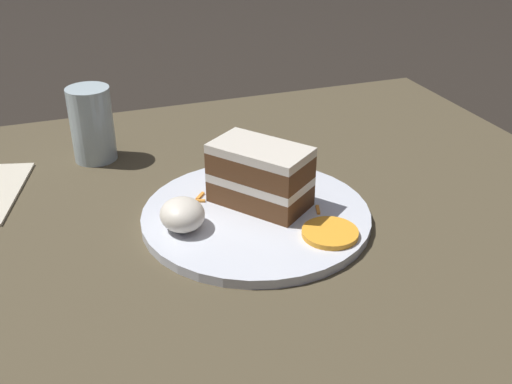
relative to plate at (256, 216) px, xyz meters
name	(u,v)px	position (x,y,z in m)	size (l,w,h in m)	color
ground_plane	(220,263)	(-0.02, 0.06, -0.04)	(6.00, 6.00, 0.00)	black
dining_table	(219,251)	(-0.02, 0.06, -0.02)	(0.92, 1.09, 0.04)	#4C422D
plate	(256,216)	(0.00, 0.00, 0.00)	(0.28, 0.28, 0.01)	silver
cake_slice	(260,175)	(0.02, -0.01, 0.05)	(0.14, 0.13, 0.08)	brown
cream_dollop	(182,214)	(-0.01, 0.09, 0.02)	(0.06, 0.05, 0.04)	silver
orange_garnish	(330,233)	(-0.08, -0.06, 0.01)	(0.07, 0.07, 0.01)	orange
carrot_shreds_scatter	(240,194)	(0.05, 0.01, 0.01)	(0.15, 0.16, 0.00)	orange
drinking_glass	(93,129)	(0.25, 0.17, 0.04)	(0.06, 0.06, 0.11)	silver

